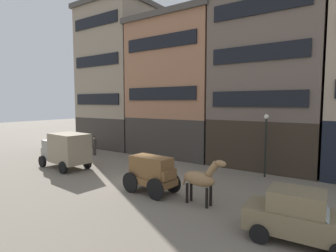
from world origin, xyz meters
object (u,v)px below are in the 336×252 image
Objects in this scene: delivery_truck_near at (65,149)px; pedestrian_officer at (94,145)px; cargo_wagon at (152,172)px; streetlamp_curbside at (266,137)px; sedan_light at (300,217)px; fire_hydrant_curbside at (88,147)px; draft_horse at (201,179)px.

delivery_truck_near is 4.94m from pedestrian_officer.
cargo_wagon is 7.98m from streetlamp_curbside.
streetlamp_curbside is (12.84, 5.96, 1.25)m from delivery_truck_near.
sedan_light is 0.92× the size of streetlamp_curbside.
streetlamp_curbside is at bearing 24.89° from delivery_truck_near.
fire_hydrant_curbside is at bearing -177.66° from streetlamp_curbside.
cargo_wagon is 3.61× the size of fire_hydrant_curbside.
fire_hydrant_curbside is at bearing 160.76° from sedan_light.
cargo_wagon is at bearing -4.45° from delivery_truck_near.
streetlamp_curbside is 17.05m from fire_hydrant_curbside.
draft_horse reaches higher than sedan_light.
cargo_wagon is 8.71m from delivery_truck_near.
streetlamp_curbside is at bearing 112.70° from sedan_light.
draft_horse is 6.89m from streetlamp_curbside.
fire_hydrant_curbside is (-4.05, 5.27, -1.00)m from delivery_truck_near.
cargo_wagon is 0.79× the size of sedan_light.
cargo_wagon is at bearing -25.43° from pedestrian_officer.
cargo_wagon is 1.67× the size of pedestrian_officer.
cargo_wagon is at bearing 179.93° from draft_horse.
draft_horse is at bearing -20.48° from pedestrian_officer.
draft_horse is 1.31× the size of pedestrian_officer.
cargo_wagon is 2.95m from draft_horse.
pedestrian_officer is 2.19m from fire_hydrant_curbside.
streetlamp_curbside is (4.16, 6.64, 1.52)m from cargo_wagon.
fire_hydrant_curbside is (-20.12, 7.02, -0.49)m from sedan_light.
delivery_truck_near is (-11.63, 0.68, 0.15)m from draft_horse.
sedan_light is at bearing -8.28° from cargo_wagon.
draft_horse is at bearing -0.07° from cargo_wagon.
sedan_light is 21.31m from fire_hydrant_curbside.
cargo_wagon is at bearing -25.04° from fire_hydrant_curbside.
delivery_truck_near is 1.09× the size of streetlamp_curbside.
fire_hydrant_curbside is at bearing 159.22° from draft_horse.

